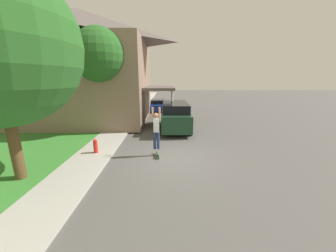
{
  "coord_description": "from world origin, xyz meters",
  "views": [
    {
      "loc": [
        -0.12,
        -8.2,
        3.55
      ],
      "look_at": [
        -0.0,
        1.84,
        1.07
      ],
      "focal_mm": 20.0,
      "sensor_mm": 36.0,
      "label": 1
    }
  ],
  "objects": [
    {
      "name": "house",
      "position": [
        -7.19,
        8.38,
        4.71
      ],
      "size": [
        13.57,
        9.52,
        8.99
      ],
      "color": "#89705B",
      "rests_on": "lawn"
    },
    {
      "name": "lawn",
      "position": [
        -8.0,
        6.0,
        0.04
      ],
      "size": [
        10.0,
        80.0,
        0.08
      ],
      "color": "#387F2D",
      "rests_on": "ground_plane"
    },
    {
      "name": "suv_parked",
      "position": [
        0.56,
        5.22,
        1.04
      ],
      "size": [
        2.09,
        4.98,
        1.95
      ],
      "color": "#193823",
      "rests_on": "ground_plane"
    },
    {
      "name": "fire_hydrant",
      "position": [
        -3.54,
        0.4,
        0.44
      ],
      "size": [
        0.2,
        0.2,
        0.69
      ],
      "color": "red",
      "rests_on": "sidewalk"
    },
    {
      "name": "car_down_street",
      "position": [
        -1.03,
        14.04,
        0.64
      ],
      "size": [
        1.95,
        4.28,
        1.31
      ],
      "color": "navy",
      "rests_on": "ground_plane"
    },
    {
      "name": "ground_plane",
      "position": [
        0.0,
        0.0,
        0.0
      ],
      "size": [
        120.0,
        120.0,
        0.0
      ],
      "primitive_type": "plane",
      "color": "#54514F"
    },
    {
      "name": "lawn_tree_far",
      "position": [
        -4.32,
        4.37,
        5.03
      ],
      "size": [
        3.4,
        3.4,
        6.69
      ],
      "color": "brown",
      "rests_on": "lawn"
    },
    {
      "name": "skateboard",
      "position": [
        -0.53,
        0.11,
        0.11
      ],
      "size": [
        0.26,
        0.74,
        0.24
      ],
      "color": "#337F3D",
      "rests_on": "ground_plane"
    },
    {
      "name": "sidewalk",
      "position": [
        -3.6,
        6.0,
        0.05
      ],
      "size": [
        1.8,
        80.0,
        0.1
      ],
      "color": "#ADA89E",
      "rests_on": "ground_plane"
    },
    {
      "name": "skateboarder",
      "position": [
        -0.57,
        0.24,
        1.38
      ],
      "size": [
        0.41,
        0.23,
        2.0
      ],
      "color": "navy",
      "rests_on": "ground_plane"
    }
  ]
}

